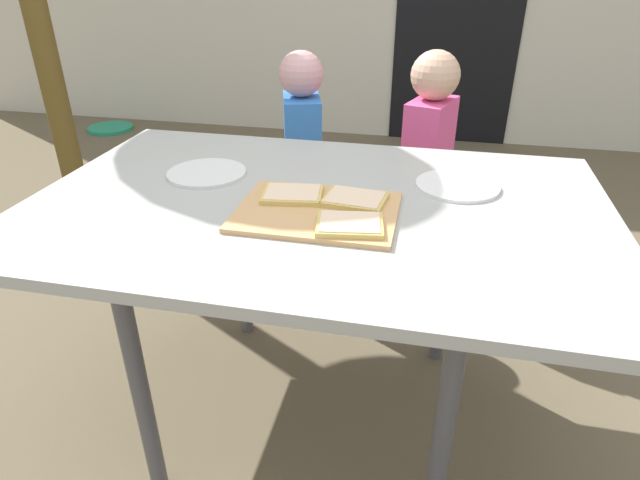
% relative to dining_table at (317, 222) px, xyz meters
% --- Properties ---
extents(ground_plane, '(16.00, 16.00, 0.00)m').
position_rel_dining_table_xyz_m(ground_plane, '(0.00, 0.00, -0.70)').
color(ground_plane, brown).
extents(house_door, '(0.90, 0.02, 2.00)m').
position_rel_dining_table_xyz_m(house_door, '(0.37, 3.03, 0.30)').
color(house_door, black).
rests_on(house_door, ground).
extents(dining_table, '(1.50, 0.98, 0.76)m').
position_rel_dining_table_xyz_m(dining_table, '(0.00, 0.00, 0.00)').
color(dining_table, '#A9ABA6').
rests_on(dining_table, ground).
extents(cutting_board, '(0.39, 0.30, 0.01)m').
position_rel_dining_table_xyz_m(cutting_board, '(0.02, -0.07, 0.07)').
color(cutting_board, tan).
rests_on(cutting_board, dining_table).
extents(pizza_slice_far_left, '(0.17, 0.14, 0.02)m').
position_rel_dining_table_xyz_m(pizza_slice_far_left, '(-0.06, -0.01, 0.08)').
color(pizza_slice_far_left, '#D3B55C').
rests_on(pizza_slice_far_left, cutting_board).
extents(pizza_slice_far_right, '(0.17, 0.14, 0.02)m').
position_rel_dining_table_xyz_m(pizza_slice_far_right, '(0.10, -0.01, 0.08)').
color(pizza_slice_far_right, '#D3B55C').
rests_on(pizza_slice_far_right, cutting_board).
extents(pizza_slice_near_right, '(0.17, 0.14, 0.02)m').
position_rel_dining_table_xyz_m(pizza_slice_near_right, '(0.11, -0.15, 0.08)').
color(pizza_slice_near_right, '#D3B55C').
rests_on(pizza_slice_near_right, cutting_board).
extents(plate_white_left, '(0.23, 0.23, 0.01)m').
position_rel_dining_table_xyz_m(plate_white_left, '(-0.35, 0.11, 0.07)').
color(plate_white_left, silver).
rests_on(plate_white_left, dining_table).
extents(plate_white_right, '(0.23, 0.23, 0.01)m').
position_rel_dining_table_xyz_m(plate_white_right, '(0.36, 0.17, 0.07)').
color(plate_white_right, white).
rests_on(plate_white_right, dining_table).
extents(child_left, '(0.20, 0.27, 1.01)m').
position_rel_dining_table_xyz_m(child_left, '(-0.24, 0.78, -0.12)').
color(child_left, '#331F57').
rests_on(child_left, ground).
extents(child_right, '(0.21, 0.27, 1.02)m').
position_rel_dining_table_xyz_m(child_right, '(0.26, 0.84, -0.11)').
color(child_right, '#412161').
rests_on(child_right, ground).
extents(garden_hose_coil, '(0.37, 0.37, 0.03)m').
position_rel_dining_table_xyz_m(garden_hose_coil, '(-2.40, 2.71, -0.69)').
color(garden_hose_coil, '#239269').
rests_on(garden_hose_coil, ground).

